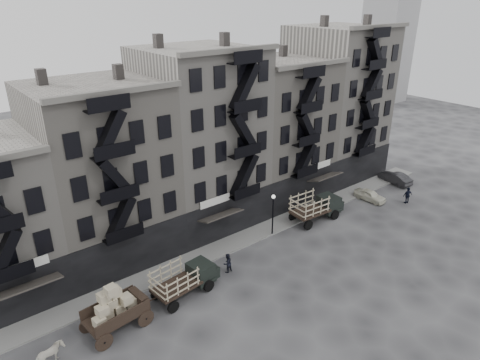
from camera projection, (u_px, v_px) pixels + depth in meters
ground at (267, 258)px, 37.66m from camera, size 140.00×140.00×0.00m
sidewalk at (240, 240)px, 40.31m from camera, size 55.00×2.50×0.15m
building_midwest at (103, 173)px, 35.96m from camera, size 10.00×11.35×16.20m
building_center at (201, 139)px, 41.28m from camera, size 10.00×11.35×18.20m
building_mideast at (277, 130)px, 47.41m from camera, size 10.00×11.35×16.20m
building_east at (336, 103)px, 52.53m from camera, size 10.00×11.35×19.20m
lamp_post at (273, 209)px, 40.12m from camera, size 0.36×0.36×4.28m
horse at (50, 356)px, 26.46m from camera, size 1.98×1.25×1.55m
wagon at (113, 305)px, 28.78m from camera, size 4.64×2.82×3.74m
stake_truck_west at (184, 277)px, 32.54m from camera, size 5.69×2.79×2.76m
stake_truck_east at (316, 205)px, 43.41m from camera, size 6.08×2.82×2.98m
car_east at (370, 195)px, 47.91m from camera, size 1.74×3.75×1.24m
car_far at (395, 178)px, 52.26m from camera, size 1.95×4.34×1.38m
pedestrian_mid at (227, 263)px, 35.44m from camera, size 0.90×0.73×1.73m
policeman at (408, 195)px, 47.12m from camera, size 1.20×0.83×1.89m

